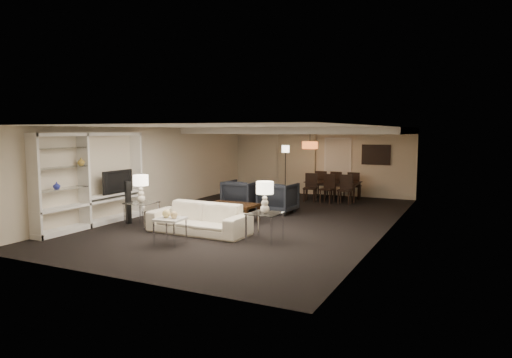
{
  "coord_description": "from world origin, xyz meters",
  "views": [
    {
      "loc": [
        5.36,
        -11.0,
        2.39
      ],
      "look_at": [
        0.0,
        0.0,
        1.1
      ],
      "focal_mm": 32.0,
      "sensor_mm": 36.0,
      "label": 1
    }
  ],
  "objects_px": {
    "vase_blue": "(57,185)",
    "chair_nr": "(345,190)",
    "side_table_left": "(142,215)",
    "floor_lamp": "(285,172)",
    "table_lamp_right": "(265,197)",
    "chair_nl": "(310,188)",
    "floor_speaker": "(128,203)",
    "chair_fl": "(322,184)",
    "pendant_light": "(310,145)",
    "side_table_right": "(265,227)",
    "vase_amber": "(81,162)",
    "sofa": "(199,218)",
    "dining_table": "(333,191)",
    "television": "(115,182)",
    "coffee_table": "(232,212)",
    "table_lamp_left": "(141,189)",
    "armchair_right": "(278,198)",
    "chair_fm": "(338,185)",
    "chair_fr": "(355,185)",
    "armchair_left": "(242,195)",
    "chair_nm": "(327,189)",
    "marble_table": "(170,231)"
  },
  "relations": [
    {
      "from": "vase_blue",
      "to": "chair_nr",
      "type": "bearing_deg",
      "value": 56.65
    },
    {
      "from": "side_table_left",
      "to": "floor_lamp",
      "type": "distance_m",
      "value": 6.39
    },
    {
      "from": "table_lamp_right",
      "to": "chair_nl",
      "type": "bearing_deg",
      "value": 99.59
    },
    {
      "from": "floor_speaker",
      "to": "vase_blue",
      "type": "bearing_deg",
      "value": -86.64
    },
    {
      "from": "vase_blue",
      "to": "chair_fl",
      "type": "bearing_deg",
      "value": 67.29
    },
    {
      "from": "vase_blue",
      "to": "floor_lamp",
      "type": "distance_m",
      "value": 8.13
    },
    {
      "from": "pendant_light",
      "to": "side_table_right",
      "type": "distance_m",
      "value": 5.95
    },
    {
      "from": "side_table_right",
      "to": "floor_lamp",
      "type": "xyz_separation_m",
      "value": [
        -2.07,
        6.21,
        0.63
      ]
    },
    {
      "from": "vase_amber",
      "to": "floor_lamp",
      "type": "bearing_deg",
      "value": 70.34
    },
    {
      "from": "pendant_light",
      "to": "side_table_left",
      "type": "distance_m",
      "value": 6.36
    },
    {
      "from": "sofa",
      "to": "side_table_right",
      "type": "height_order",
      "value": "sofa"
    },
    {
      "from": "chair_nl",
      "to": "chair_nr",
      "type": "xyz_separation_m",
      "value": [
        1.2,
        0.0,
        0.0
      ]
    },
    {
      "from": "side_table_left",
      "to": "vase_amber",
      "type": "distance_m",
      "value": 1.94
    },
    {
      "from": "vase_blue",
      "to": "chair_fl",
      "type": "height_order",
      "value": "vase_blue"
    },
    {
      "from": "dining_table",
      "to": "television",
      "type": "bearing_deg",
      "value": -125.53
    },
    {
      "from": "vase_amber",
      "to": "vase_blue",
      "type": "bearing_deg",
      "value": -90.0
    },
    {
      "from": "sofa",
      "to": "dining_table",
      "type": "relative_size",
      "value": 1.33
    },
    {
      "from": "coffee_table",
      "to": "vase_blue",
      "type": "bearing_deg",
      "value": -132.56
    },
    {
      "from": "side_table_right",
      "to": "table_lamp_left",
      "type": "height_order",
      "value": "table_lamp_left"
    },
    {
      "from": "side_table_left",
      "to": "chair_fl",
      "type": "bearing_deg",
      "value": 71.04
    },
    {
      "from": "armchair_right",
      "to": "table_lamp_left",
      "type": "xyz_separation_m",
      "value": [
        -2.3,
        -3.3,
        0.51
      ]
    },
    {
      "from": "chair_fm",
      "to": "chair_fr",
      "type": "height_order",
      "value": "same"
    },
    {
      "from": "armchair_left",
      "to": "sofa",
      "type": "bearing_deg",
      "value": 101.04
    },
    {
      "from": "vase_blue",
      "to": "table_lamp_right",
      "type": "bearing_deg",
      "value": 18.44
    },
    {
      "from": "coffee_table",
      "to": "side_table_right",
      "type": "height_order",
      "value": "side_table_right"
    },
    {
      "from": "armchair_left",
      "to": "side_table_right",
      "type": "distance_m",
      "value": 4.02
    },
    {
      "from": "dining_table",
      "to": "chair_fl",
      "type": "height_order",
      "value": "chair_fl"
    },
    {
      "from": "television",
      "to": "vase_amber",
      "type": "bearing_deg",
      "value": 178.41
    },
    {
      "from": "coffee_table",
      "to": "chair_nl",
      "type": "relative_size",
      "value": 1.39
    },
    {
      "from": "pendant_light",
      "to": "floor_lamp",
      "type": "relative_size",
      "value": 0.28
    },
    {
      "from": "side_table_right",
      "to": "chair_nm",
      "type": "xyz_separation_m",
      "value": [
        -0.37,
        5.76,
        0.17
      ]
    },
    {
      "from": "coffee_table",
      "to": "table_lamp_left",
      "type": "relative_size",
      "value": 1.94
    },
    {
      "from": "coffee_table",
      "to": "chair_nm",
      "type": "distance_m",
      "value": 4.37
    },
    {
      "from": "side_table_right",
      "to": "vase_blue",
      "type": "height_order",
      "value": "vase_blue"
    },
    {
      "from": "coffee_table",
      "to": "chair_nm",
      "type": "relative_size",
      "value": 1.39
    },
    {
      "from": "side_table_left",
      "to": "television",
      "type": "bearing_deg",
      "value": 165.09
    },
    {
      "from": "pendant_light",
      "to": "chair_fm",
      "type": "bearing_deg",
      "value": 67.6
    },
    {
      "from": "coffee_table",
      "to": "chair_nr",
      "type": "relative_size",
      "value": 1.39
    },
    {
      "from": "marble_table",
      "to": "side_table_left",
      "type": "bearing_deg",
      "value": 147.09
    },
    {
      "from": "side_table_right",
      "to": "chair_nr",
      "type": "distance_m",
      "value": 5.77
    },
    {
      "from": "armchair_right",
      "to": "floor_lamp",
      "type": "relative_size",
      "value": 0.53
    },
    {
      "from": "side_table_right",
      "to": "armchair_left",
      "type": "bearing_deg",
      "value": 124.88
    },
    {
      "from": "vase_blue",
      "to": "chair_fl",
      "type": "xyz_separation_m",
      "value": [
        3.59,
        8.59,
        -0.67
      ]
    },
    {
      "from": "pendant_light",
      "to": "floor_lamp",
      "type": "height_order",
      "value": "pendant_light"
    },
    {
      "from": "floor_speaker",
      "to": "side_table_right",
      "type": "bearing_deg",
      "value": 20.8
    },
    {
      "from": "chair_nm",
      "to": "chair_fm",
      "type": "distance_m",
      "value": 1.3
    },
    {
      "from": "coffee_table",
      "to": "table_lamp_left",
      "type": "distance_m",
      "value": 2.44
    },
    {
      "from": "dining_table",
      "to": "armchair_right",
      "type": "bearing_deg",
      "value": -104.39
    },
    {
      "from": "sofa",
      "to": "chair_fl",
      "type": "height_order",
      "value": "chair_fl"
    },
    {
      "from": "armchair_left",
      "to": "marble_table",
      "type": "xyz_separation_m",
      "value": [
        0.6,
        -4.4,
        -0.17
      ]
    }
  ]
}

